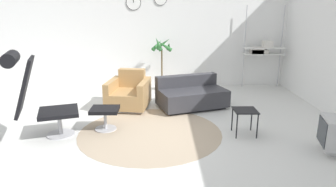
{
  "coord_description": "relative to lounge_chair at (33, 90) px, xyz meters",
  "views": [
    {
      "loc": [
        0.15,
        -4.66,
        1.95
      ],
      "look_at": [
        0.24,
        0.31,
        0.55
      ],
      "focal_mm": 32.0,
      "sensor_mm": 36.0,
      "label": 1
    }
  ],
  "objects": [
    {
      "name": "ground_plane",
      "position": [
        1.8,
        0.26,
        -0.78
      ],
      "size": [
        12.0,
        12.0,
        0.0
      ],
      "primitive_type": "plane",
      "color": "silver"
    },
    {
      "name": "wall_back",
      "position": [
        1.8,
        3.37,
        0.62
      ],
      "size": [
        12.0,
        0.09,
        2.8
      ],
      "color": "white",
      "rests_on": "ground_plane"
    },
    {
      "name": "round_rug",
      "position": [
        1.75,
        0.17,
        -0.78
      ],
      "size": [
        2.34,
        2.34,
        0.01
      ],
      "color": "tan",
      "rests_on": "ground_plane"
    },
    {
      "name": "lounge_chair",
      "position": [
        0.0,
        0.0,
        0.0
      ],
      "size": [
        1.09,
        0.82,
        1.37
      ],
      "rotation": [
        0.0,
        0.0,
        -1.26
      ],
      "color": "#BCBCC1",
      "rests_on": "ground_plane"
    },
    {
      "name": "ottoman",
      "position": [
        0.99,
        0.31,
        -0.51
      ],
      "size": [
        0.46,
        0.39,
        0.38
      ],
      "color": "#BCBCC1",
      "rests_on": "ground_plane"
    },
    {
      "name": "armchair_red",
      "position": [
        1.26,
        1.5,
        -0.51
      ],
      "size": [
        0.9,
        0.97,
        0.75
      ],
      "rotation": [
        0.0,
        0.0,
        3.0
      ],
      "color": "silver",
      "rests_on": "ground_plane"
    },
    {
      "name": "couch_low",
      "position": [
        2.54,
        1.5,
        -0.54
      ],
      "size": [
        1.52,
        1.19,
        0.62
      ],
      "rotation": [
        0.0,
        0.0,
        3.47
      ],
      "color": "black",
      "rests_on": "ground_plane"
    },
    {
      "name": "side_table",
      "position": [
        3.26,
        0.07,
        -0.42
      ],
      "size": [
        0.36,
        0.36,
        0.42
      ],
      "color": "black",
      "rests_on": "ground_plane"
    },
    {
      "name": "potted_plant",
      "position": [
        1.94,
        2.89,
        -0.13
      ],
      "size": [
        0.53,
        0.54,
        1.32
      ],
      "color": "brown",
      "rests_on": "ground_plane"
    },
    {
      "name": "shelf_unit",
      "position": [
        4.43,
        3.05,
        0.2
      ],
      "size": [
        0.99,
        0.28,
        2.05
      ],
      "color": "#BCBCC1",
      "rests_on": "ground_plane"
    }
  ]
}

